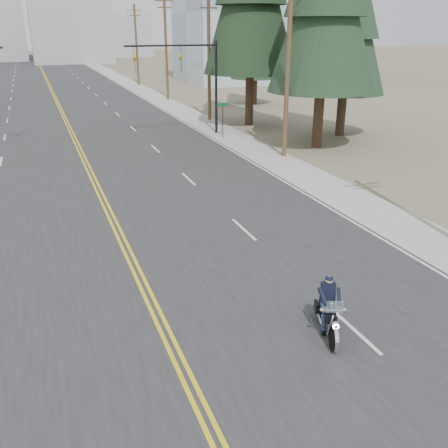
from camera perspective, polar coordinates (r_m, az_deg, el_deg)
road at (r=76.35m, az=-19.21°, el=14.44°), size 20.00×200.00×0.01m
sidewalk_right at (r=77.60m, az=-10.45°, el=15.35°), size 3.00×200.00×0.01m
traffic_mast_right at (r=39.74m, az=-3.79°, el=17.17°), size 7.10×0.26×7.00m
street_sign at (r=38.81m, az=-0.15°, el=12.45°), size 0.90×0.06×2.62m
utility_pole_b at (r=32.67m, az=7.33°, el=17.95°), size 2.20×0.30×11.50m
utility_pole_c at (r=46.48m, az=-1.74°, el=18.82°), size 2.20×0.30×11.00m
utility_pole_d at (r=60.83m, az=-6.64°, el=19.58°), size 2.20×0.30×11.50m
utility_pole_e at (r=77.41m, az=-9.98°, el=19.62°), size 2.20×0.30×11.00m
glass_building at (r=83.44m, az=4.18°, el=22.92°), size 24.00×16.00×20.00m
haze_bldg_b at (r=131.32m, az=-17.12°, el=20.27°), size 18.00×14.00×14.00m
haze_bldg_c at (r=123.49m, az=-0.52°, el=22.05°), size 16.00×12.00×18.00m
haze_bldg_e at (r=158.33m, az=-11.35°, el=20.47°), size 14.00×14.00×12.00m
motorcyclist at (r=14.09m, az=11.94°, el=-9.36°), size 1.57×2.28×1.64m
conifer_mid at (r=40.39m, az=14.22°, el=22.82°), size 6.05×6.05×16.13m
conifer_far at (r=56.50m, az=3.60°, el=21.50°), size 5.16×5.16×13.82m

